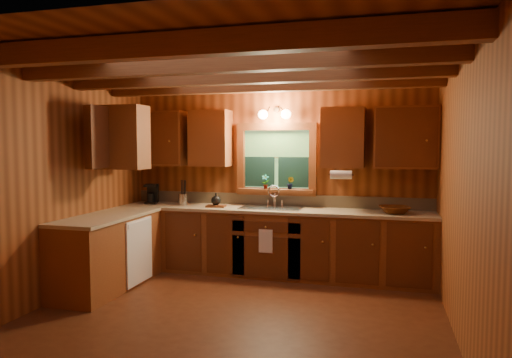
{
  "coord_description": "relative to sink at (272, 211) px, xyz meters",
  "views": [
    {
      "loc": [
        1.44,
        -4.47,
        1.75
      ],
      "look_at": [
        0.0,
        0.8,
        1.35
      ],
      "focal_mm": 32.87,
      "sensor_mm": 36.0,
      "label": 1
    }
  ],
  "objects": [
    {
      "name": "wicker_basket",
      "position": [
        1.58,
        -0.07,
        0.09
      ],
      "size": [
        0.45,
        0.45,
        0.09
      ],
      "primitive_type": "imported",
      "rotation": [
        0.0,
        0.0,
        0.24
      ],
      "color": "#48230C",
      "rests_on": "countertop"
    },
    {
      "name": "room",
      "position": [
        0.0,
        -1.6,
        0.44
      ],
      "size": [
        4.2,
        4.2,
        4.2
      ],
      "color": "#4D2512",
      "rests_on": "ground"
    },
    {
      "name": "countertop",
      "position": [
        -0.48,
        -0.31,
        0.02
      ],
      "size": [
        4.2,
        2.24,
        0.04
      ],
      "color": "tan",
      "rests_on": "base_cabinets"
    },
    {
      "name": "potted_plant_left",
      "position": [
        -0.14,
        0.2,
        0.38
      ],
      "size": [
        0.11,
        0.08,
        0.2
      ],
      "primitive_type": "imported",
      "rotation": [
        0.0,
        0.0,
        0.1
      ],
      "color": "#522611",
      "rests_on": "window_sill"
    },
    {
      "name": "cutting_board",
      "position": [
        -0.77,
        -0.08,
        0.06
      ],
      "size": [
        0.28,
        0.21,
        0.02
      ],
      "primitive_type": "cube",
      "rotation": [
        0.0,
        0.0,
        0.12
      ],
      "color": "#522611",
      "rests_on": "countertop"
    },
    {
      "name": "dishwasher_panel",
      "position": [
        -1.47,
        -0.92,
        -0.43
      ],
      "size": [
        0.02,
        0.6,
        0.8
      ],
      "primitive_type": "cube",
      "color": "white",
      "rests_on": "base_cabinets"
    },
    {
      "name": "ceiling_beams",
      "position": [
        0.0,
        -1.6,
        1.63
      ],
      "size": [
        4.2,
        2.54,
        0.18
      ],
      "color": "brown",
      "rests_on": "room"
    },
    {
      "name": "paper_towel_roll",
      "position": [
        0.92,
        -0.07,
        0.51
      ],
      "size": [
        0.27,
        0.11,
        0.11
      ],
      "primitive_type": "cylinder",
      "rotation": [
        0.0,
        1.57,
        0.0
      ],
      "color": "white",
      "rests_on": "upper_cabinets"
    },
    {
      "name": "wall_sconce",
      "position": [
        0.0,
        0.14,
        1.31
      ],
      "size": [
        0.45,
        0.21,
        0.17
      ],
      "color": "black",
      "rests_on": "room"
    },
    {
      "name": "potted_plant_right",
      "position": [
        0.21,
        0.22,
        0.37
      ],
      "size": [
        0.11,
        0.1,
        0.17
      ],
      "primitive_type": "imported",
      "rotation": [
        0.0,
        0.0,
        -0.31
      ],
      "color": "#522611",
      "rests_on": "window_sill"
    },
    {
      "name": "coffee_maker",
      "position": [
        -1.81,
        0.05,
        0.18
      ],
      "size": [
        0.16,
        0.2,
        0.28
      ],
      "rotation": [
        0.0,
        0.0,
        0.27
      ],
      "color": "black",
      "rests_on": "countertop"
    },
    {
      "name": "dish_towel",
      "position": [
        0.0,
        -0.34,
        -0.34
      ],
      "size": [
        0.18,
        0.01,
        0.3
      ],
      "primitive_type": "cube",
      "color": "white",
      "rests_on": "base_cabinets"
    },
    {
      "name": "window_sill",
      "position": [
        0.0,
        0.22,
        0.26
      ],
      "size": [
        1.06,
        0.14,
        0.04
      ],
      "primitive_type": "cube",
      "color": "brown",
      "rests_on": "room"
    },
    {
      "name": "backsplash",
      "position": [
        0.0,
        0.28,
        0.12
      ],
      "size": [
        4.2,
        0.02,
        0.16
      ],
      "primitive_type": "cube",
      "color": "tan",
      "rests_on": "room"
    },
    {
      "name": "window",
      "position": [
        0.0,
        0.26,
        0.67
      ],
      "size": [
        1.12,
        0.08,
        1.0
      ],
      "color": "brown",
      "rests_on": "room"
    },
    {
      "name": "sink",
      "position": [
        0.0,
        0.0,
        0.0
      ],
      "size": [
        0.82,
        0.48,
        0.43
      ],
      "color": "silver",
      "rests_on": "countertop"
    },
    {
      "name": "utensil_crock",
      "position": [
        -1.3,
        0.01,
        0.13
      ],
      "size": [
        0.13,
        0.13,
        0.35
      ],
      "rotation": [
        0.0,
        0.0,
        0.02
      ],
      "color": "silver",
      "rests_on": "countertop"
    },
    {
      "name": "upper_cabinets",
      "position": [
        -0.56,
        -0.18,
        0.98
      ],
      "size": [
        4.19,
        1.77,
        0.78
      ],
      "color": "brown",
      "rests_on": "room"
    },
    {
      "name": "base_cabinets",
      "position": [
        -0.49,
        -0.32,
        -0.43
      ],
      "size": [
        4.2,
        2.22,
        0.86
      ],
      "color": "brown",
      "rests_on": "ground"
    },
    {
      "name": "teakettle",
      "position": [
        -0.77,
        -0.08,
        0.13
      ],
      "size": [
        0.13,
        0.13,
        0.17
      ],
      "rotation": [
        0.0,
        0.0,
        -0.11
      ],
      "color": "black",
      "rests_on": "cutting_board"
    }
  ]
}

